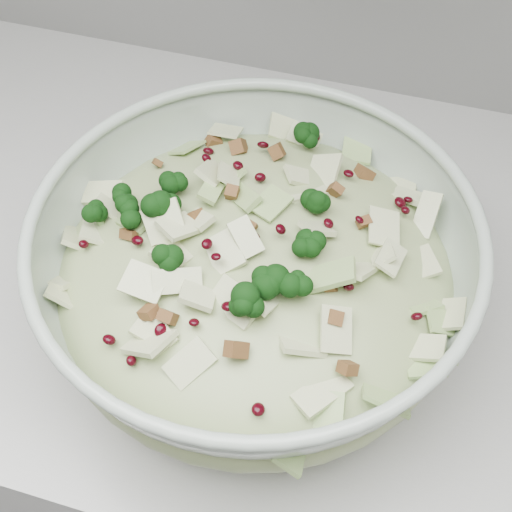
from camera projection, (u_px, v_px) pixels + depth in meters
The scene contains 3 objects.
counter at pixel (350, 455), 1.05m from camera, with size 3.60×0.60×0.90m, color #B2B2AD.
mixing_bowl at pixel (255, 278), 0.60m from camera, with size 0.47×0.47×0.15m.
salad at pixel (255, 261), 0.58m from camera, with size 0.40×0.40×0.15m.
Camera 1 is at (-0.02, 1.26, 1.46)m, focal length 50.00 mm.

